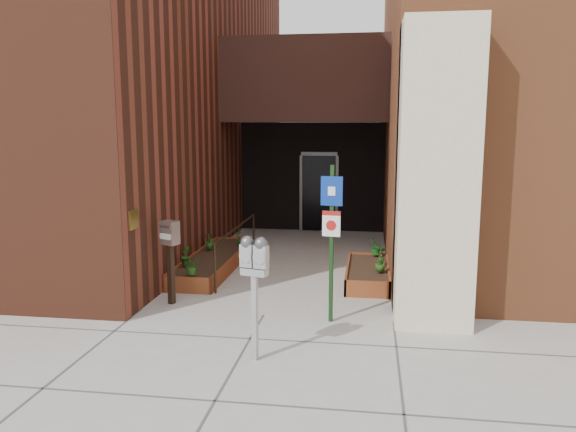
% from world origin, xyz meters
% --- Properties ---
extents(ground, '(80.00, 80.00, 0.00)m').
position_xyz_m(ground, '(0.00, 0.00, 0.00)').
color(ground, '#9E9991').
rests_on(ground, ground).
extents(architecture, '(20.00, 14.60, 10.00)m').
position_xyz_m(architecture, '(-0.18, 6.89, 4.98)').
color(architecture, '#5F2B1B').
rests_on(architecture, ground).
extents(planter_left, '(0.90, 3.60, 0.30)m').
position_xyz_m(planter_left, '(-1.55, 2.70, 0.13)').
color(planter_left, brown).
rests_on(planter_left, ground).
extents(planter_right, '(0.80, 2.20, 0.30)m').
position_xyz_m(planter_right, '(1.60, 2.20, 0.13)').
color(planter_right, brown).
rests_on(planter_right, ground).
extents(handrail, '(0.04, 3.34, 0.90)m').
position_xyz_m(handrail, '(-1.05, 2.65, 0.75)').
color(handrail, black).
rests_on(handrail, ground).
extents(parking_meter, '(0.37, 0.21, 1.59)m').
position_xyz_m(parking_meter, '(0.21, -1.68, 1.23)').
color(parking_meter, '#ADADB0').
rests_on(parking_meter, ground).
extents(sign_post, '(0.32, 0.10, 2.36)m').
position_xyz_m(sign_post, '(1.06, -0.14, 1.45)').
color(sign_post, black).
rests_on(sign_post, ground).
extents(payment_dropbox, '(0.33, 0.29, 1.39)m').
position_xyz_m(payment_dropbox, '(-1.62, 0.34, 1.00)').
color(payment_dropbox, black).
rests_on(payment_dropbox, ground).
extents(shrub_left_a, '(0.43, 0.43, 0.34)m').
position_xyz_m(shrub_left_a, '(-1.51, 1.10, 0.47)').
color(shrub_left_a, '#285E1B').
rests_on(shrub_left_a, planter_left).
extents(shrub_left_b, '(0.25, 0.25, 0.35)m').
position_xyz_m(shrub_left_b, '(-1.85, 1.76, 0.48)').
color(shrub_left_b, '#1E4E16').
rests_on(shrub_left_b, planter_left).
extents(shrub_left_c, '(0.22, 0.22, 0.35)m').
position_xyz_m(shrub_left_c, '(-1.79, 3.18, 0.48)').
color(shrub_left_c, '#255718').
rests_on(shrub_left_c, planter_left).
extents(shrub_left_d, '(0.24, 0.24, 0.34)m').
position_xyz_m(shrub_left_d, '(-1.25, 3.66, 0.47)').
color(shrub_left_d, '#245217').
rests_on(shrub_left_d, planter_left).
extents(shrub_right_a, '(0.19, 0.19, 0.33)m').
position_xyz_m(shrub_right_a, '(1.82, 1.81, 0.47)').
color(shrub_right_a, '#255418').
rests_on(shrub_right_a, planter_right).
extents(shrub_right_b, '(0.27, 0.27, 0.37)m').
position_xyz_m(shrub_right_b, '(1.85, 2.38, 0.49)').
color(shrub_right_b, '#1C5117').
rests_on(shrub_right_b, planter_right).
extents(shrub_right_c, '(0.41, 0.41, 0.33)m').
position_xyz_m(shrub_right_c, '(1.75, 3.10, 0.47)').
color(shrub_right_c, '#195618').
rests_on(shrub_right_c, planter_right).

